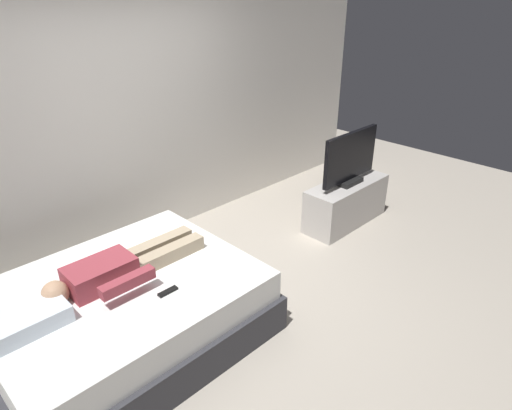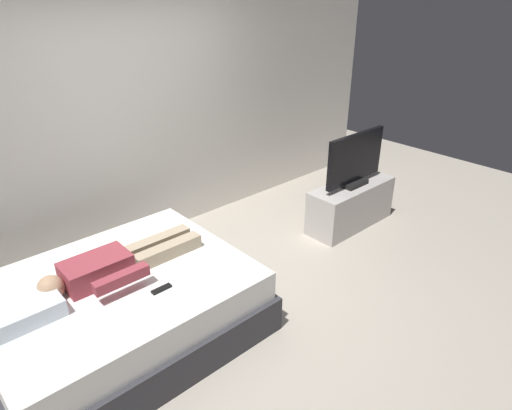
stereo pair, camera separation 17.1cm
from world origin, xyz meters
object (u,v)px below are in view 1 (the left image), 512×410
Objects in this scene: bed at (125,313)px; remote at (168,292)px; person at (118,268)px; tv_stand at (346,203)px; tv at (350,159)px; pillow at (26,319)px.

remote reaches higher than bed.
bed is 0.48m from remote.
tv_stand is (2.77, -0.12, -0.37)m from person.
person reaches higher than remote.
person reaches higher than bed.
remote is at bearing -173.75° from tv.
bed is at bearing 178.87° from tv.
tv is (2.77, -0.12, 0.16)m from person.
pillow reaches higher than tv_stand.
person reaches higher than tv_stand.
tv_stand is (2.80, -0.06, -0.01)m from bed.
tv reaches higher than tv_stand.
person is at bearing 177.55° from tv_stand.
pillow is 0.55× the size of tv.
tv reaches higher than bed.
tv reaches higher than person.
remote reaches higher than tv_stand.
person is 0.44m from remote.
person is 1.15× the size of tv_stand.
tv_stand is 0.53m from tv.
tv is at bearing 6.25° from remote.
pillow is at bearing 180.00° from bed.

